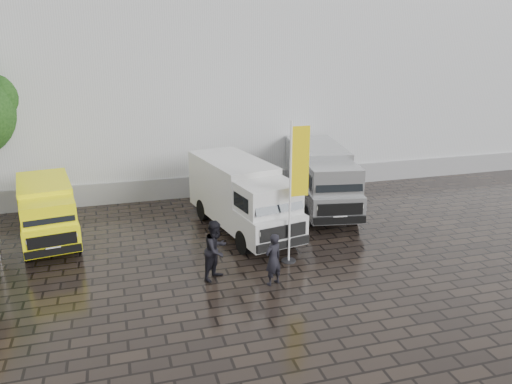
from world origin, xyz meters
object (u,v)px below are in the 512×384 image
(van_white, at_px, (242,198))
(person_tent, at_px, (216,250))
(van_yellow, at_px, (47,213))
(person_front, at_px, (273,259))
(wheelie_bin, at_px, (339,178))
(van_silver, at_px, (321,179))
(flagpole, at_px, (296,186))

(van_white, relative_size, person_tent, 3.22)
(van_yellow, xyz_separation_m, person_front, (6.97, -5.54, -0.26))
(wheelie_bin, bearing_deg, person_front, -122.77)
(wheelie_bin, relative_size, person_front, 0.62)
(van_yellow, height_order, person_front, van_yellow)
(van_yellow, height_order, van_silver, van_silver)
(van_yellow, xyz_separation_m, van_silver, (11.15, 0.60, 0.26))
(flagpole, bearing_deg, van_yellow, 153.15)
(flagpole, distance_m, wheelie_bin, 9.33)
(flagpole, relative_size, person_front, 2.90)
(van_silver, xyz_separation_m, person_front, (-4.17, -6.14, -0.52))
(van_silver, height_order, person_front, van_silver)
(van_white, bearing_deg, person_tent, -127.55)
(person_front, bearing_deg, van_yellow, -61.85)
(van_white, height_order, person_front, van_white)
(person_front, bearing_deg, flagpole, -153.95)
(van_silver, height_order, person_tent, van_silver)
(van_silver, height_order, wheelie_bin, van_silver)
(van_yellow, distance_m, flagpole, 9.30)
(van_white, height_order, flagpole, flagpole)
(person_front, bearing_deg, van_silver, -147.57)
(van_yellow, bearing_deg, person_front, -47.34)
(wheelie_bin, bearing_deg, van_silver, -125.83)
(van_white, relative_size, flagpole, 1.29)
(wheelie_bin, height_order, person_tent, person_tent)
(van_silver, distance_m, wheelie_bin, 3.59)
(van_white, bearing_deg, van_yellow, 160.87)
(flagpole, height_order, person_tent, flagpole)
(flagpole, xyz_separation_m, person_tent, (-2.79, -0.52, -1.72))
(person_front, bearing_deg, person_tent, -52.30)
(van_white, bearing_deg, flagpole, -84.07)
(van_yellow, distance_m, van_white, 7.26)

